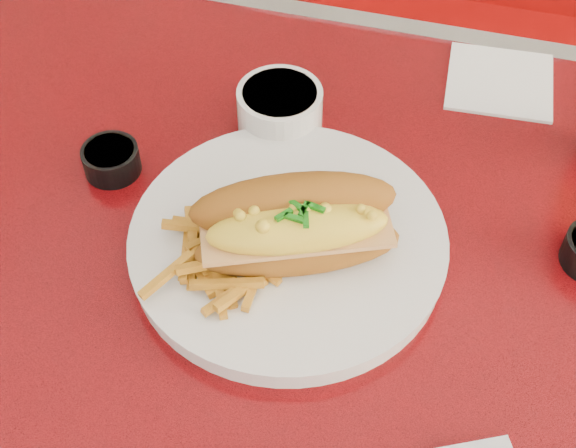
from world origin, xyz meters
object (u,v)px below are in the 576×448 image
(booth_bench_far, at_px, (416,106))
(mac_hoagie, at_px, (296,225))
(diner_table, at_px, (329,360))
(dinner_plate, at_px, (288,242))
(gravy_ramekin, at_px, (280,109))
(sauce_cup_left, at_px, (111,159))
(fork, at_px, (373,239))

(booth_bench_far, xyz_separation_m, mac_hoagie, (-0.04, -0.81, 0.54))
(booth_bench_far, bearing_deg, diner_table, -90.00)
(dinner_plate, relative_size, gravy_ramekin, 3.20)
(diner_table, xyz_separation_m, mac_hoagie, (-0.04, 0.00, 0.22))
(gravy_ramekin, distance_m, sauce_cup_left, 0.19)
(diner_table, height_order, mac_hoagie, mac_hoagie)
(mac_hoagie, relative_size, sauce_cup_left, 2.85)
(booth_bench_far, bearing_deg, fork, -87.99)
(dinner_plate, bearing_deg, booth_bench_far, 86.27)
(diner_table, relative_size, dinner_plate, 3.17)
(dinner_plate, distance_m, mac_hoagie, 0.05)
(dinner_plate, relative_size, fork, 2.85)
(booth_bench_far, relative_size, mac_hoagie, 5.64)
(diner_table, bearing_deg, gravy_ramekin, 120.62)
(dinner_plate, bearing_deg, fork, 12.85)
(diner_table, height_order, dinner_plate, dinner_plate)
(dinner_plate, xyz_separation_m, fork, (0.08, 0.02, 0.01))
(dinner_plate, height_order, sauce_cup_left, sauce_cup_left)
(diner_table, height_order, booth_bench_far, booth_bench_far)
(mac_hoagie, bearing_deg, fork, 1.88)
(dinner_plate, relative_size, sauce_cup_left, 5.19)
(booth_bench_far, relative_size, gravy_ramekin, 9.90)
(fork, xyz_separation_m, gravy_ramekin, (-0.13, 0.15, 0.01))
(diner_table, distance_m, mac_hoagie, 0.22)
(dinner_plate, xyz_separation_m, mac_hoagie, (0.01, -0.01, 0.04))
(sauce_cup_left, bearing_deg, fork, -7.36)
(dinner_plate, bearing_deg, gravy_ramekin, 108.43)
(diner_table, height_order, gravy_ramekin, gravy_ramekin)
(diner_table, bearing_deg, mac_hoagie, 177.62)
(diner_table, distance_m, sauce_cup_left, 0.32)
(mac_hoagie, distance_m, fork, 0.08)
(diner_table, height_order, sauce_cup_left, sauce_cup_left)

